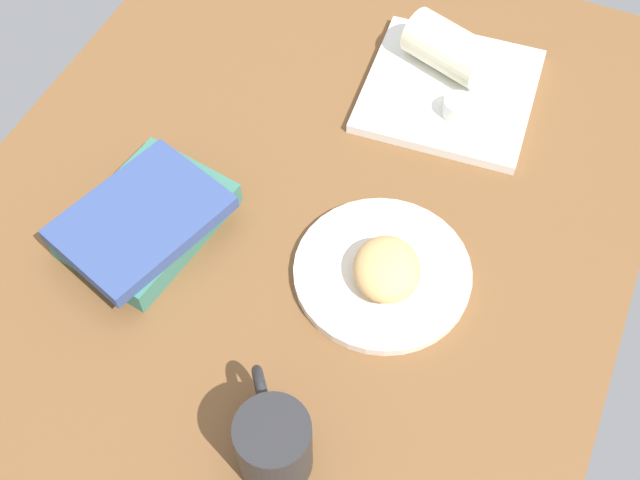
{
  "coord_description": "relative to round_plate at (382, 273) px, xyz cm",
  "views": [
    {
      "loc": [
        -62.17,
        -28.92,
        93.95
      ],
      "look_at": [
        -9.07,
        -5.51,
        7.0
      ],
      "focal_mm": 45.15,
      "sensor_mm": 36.0,
      "label": 1
    }
  ],
  "objects": [
    {
      "name": "dining_table",
      "position": [
        9.08,
        14.37,
        -2.7
      ],
      "size": [
        110.0,
        90.0,
        4.0
      ],
      "primitive_type": "cube",
      "color": "brown",
      "rests_on": "ground"
    },
    {
      "name": "round_plate",
      "position": [
        0.0,
        0.0,
        0.0
      ],
      "size": [
        23.19,
        23.19,
        1.4
      ],
      "primitive_type": "cylinder",
      "color": "silver",
      "rests_on": "dining_table"
    },
    {
      "name": "scone_pastry",
      "position": [
        -1.1,
        -0.82,
        3.12
      ],
      "size": [
        12.27,
        11.69,
        4.85
      ],
      "primitive_type": "ellipsoid",
      "rotation": [
        0.0,
        0.0,
        3.55
      ],
      "color": "tan",
      "rests_on": "round_plate"
    },
    {
      "name": "square_plate",
      "position": [
        34.39,
        2.46,
        0.1
      ],
      "size": [
        27.01,
        27.01,
        1.6
      ],
      "primitive_type": "cube",
      "rotation": [
        0.0,
        0.0,
        0.09
      ],
      "color": "white",
      "rests_on": "dining_table"
    },
    {
      "name": "sauce_cup",
      "position": [
        29.45,
        -0.22,
        2.39
      ],
      "size": [
        4.41,
        4.41,
        2.8
      ],
      "color": "silver",
      "rests_on": "square_plate"
    },
    {
      "name": "breakfast_wrap",
      "position": [
        38.34,
        4.6,
        4.5
      ],
      "size": [
        10.83,
        14.39,
        7.2
      ],
      "primitive_type": "cylinder",
      "rotation": [
        1.57,
        0.0,
        2.82
      ],
      "color": "beige",
      "rests_on": "square_plate"
    },
    {
      "name": "book_stack",
      "position": [
        -6.25,
        31.46,
        2.08
      ],
      "size": [
        25.65,
        20.89,
        5.62
      ],
      "color": "#387260",
      "rests_on": "dining_table"
    },
    {
      "name": "coffee_mug",
      "position": [
        -27.48,
        2.34,
        4.47
      ],
      "size": [
        12.03,
        10.56,
        10.12
      ],
      "color": "#262628",
      "rests_on": "dining_table"
    }
  ]
}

